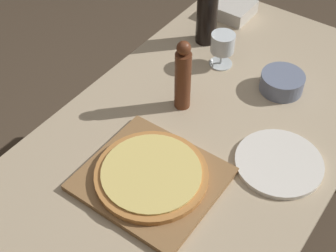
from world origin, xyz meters
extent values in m
cube|color=tan|center=(0.00, 0.00, 0.76)|extent=(0.82, 1.49, 0.03)
cylinder|color=brown|center=(-0.35, 0.68, 0.37)|extent=(0.06, 0.06, 0.74)
cube|color=olive|center=(-0.01, -0.25, 0.78)|extent=(0.36, 0.33, 0.02)
cylinder|color=#BC7A3D|center=(-0.01, -0.25, 0.80)|extent=(0.31, 0.31, 0.02)
cylinder|color=#E0C66B|center=(-0.01, -0.25, 0.81)|extent=(0.27, 0.27, 0.01)
cylinder|color=black|center=(-0.24, 0.39, 0.90)|extent=(0.07, 0.07, 0.25)
cylinder|color=#5B2D19|center=(-0.11, 0.05, 0.87)|extent=(0.05, 0.05, 0.20)
sphere|color=#5B2D19|center=(-0.11, 0.05, 1.00)|extent=(0.04, 0.04, 0.04)
cylinder|color=silver|center=(-0.12, 0.30, 0.78)|extent=(0.08, 0.08, 0.00)
cylinder|color=silver|center=(-0.12, 0.30, 0.81)|extent=(0.01, 0.01, 0.05)
cylinder|color=silver|center=(-0.12, 0.30, 0.86)|extent=(0.08, 0.08, 0.07)
cylinder|color=slate|center=(0.11, 0.30, 0.80)|extent=(0.14, 0.14, 0.06)
cylinder|color=silver|center=(0.25, 0.01, 0.78)|extent=(0.25, 0.25, 0.01)
cube|color=beige|center=(-0.25, 0.59, 0.80)|extent=(0.16, 0.15, 0.05)
camera|label=1|loc=(0.48, -0.86, 1.80)|focal=50.00mm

